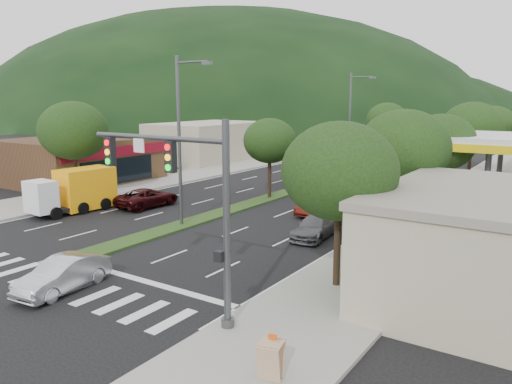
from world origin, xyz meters
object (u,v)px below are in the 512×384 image
Objects in this scene: suv_maroon at (148,198)px; car_queue_a at (330,190)px; box_truck at (77,192)px; sedan_silver at (63,275)px; tree_r_e at (492,126)px; car_queue_b at (315,227)px; a_frame_sign at (271,357)px; tree_r_c at (441,143)px; tree_r_b at (404,148)px; tree_med_far at (387,120)px; tree_r_a at (340,171)px; motorhome at (430,160)px; streetlight_mid at (352,119)px; car_queue_e at (345,181)px; car_queue_d at (404,177)px; traffic_signal at (188,189)px; streetlight_near at (182,134)px; tree_med_near at (270,141)px; car_queue_c at (317,205)px; tree_r_d at (472,128)px; tree_l_a at (73,131)px.

car_queue_a reaches higher than suv_maroon.
suv_maroon is 4.75m from box_truck.
box_truck is (-2.94, -3.66, 0.70)m from suv_maroon.
sedan_silver is 0.69× the size of box_truck.
tree_r_e reaches higher than car_queue_b.
a_frame_sign reaches higher than car_queue_b.
box_truck is (-20.57, -12.95, -3.38)m from tree_r_c.
tree_r_b reaches higher than tree_r_c.
tree_r_c is 0.93× the size of tree_med_far.
a_frame_sign is (1.46, -7.38, -4.03)m from tree_r_a.
motorhome is (-4.61, 15.68, -3.07)m from tree_r_c.
car_queue_e is (2.91, -7.78, -4.98)m from streetlight_mid.
tree_r_e is 11.95m from car_queue_d.
traffic_signal is 46.43m from tree_med_far.
tree_med_far is at bearing -96.94° from suv_maroon.
streetlight_near is 18.16m from car_queue_e.
tree_med_near reaches higher than car_queue_d.
car_queue_c is at bearing -71.36° from car_queue_e.
car_queue_d is at bearing -119.42° from box_truck.
tree_r_b reaches higher than car_queue_a.
car_queue_a is (-4.96, 21.76, -3.90)m from traffic_signal.
car_queue_a is (4.07, 2.22, -3.68)m from tree_med_near.
tree_r_c is 24.43m from sedan_silver.
tree_r_d reaches higher than car_queue_b.
tree_r_c is 12.17m from tree_med_near.
tree_med_far reaches higher than tree_r_e.
tree_l_a is 26.28m from streetlight_mid.
tree_med_far is 29.61m from car_queue_c.
car_queue_a is at bearing 102.85° from traffic_signal.
tree_r_b is at bearing -60.68° from streetlight_mid.
sedan_silver is (15.47, -12.34, -4.51)m from tree_l_a.
traffic_signal is 1.48× the size of car_queue_d.
car_queue_c is (11.08, 4.51, -0.03)m from suv_maroon.
tree_r_a is 25.23m from tree_l_a.
tree_r_a is 18.44m from tree_med_near.
car_queue_d is (3.61, 32.56, -0.02)m from sedan_silver.
tree_r_c is at bearing -24.93° from car_queue_e.
suv_maroon is (-17.63, -9.29, -4.08)m from tree_r_c.
tree_r_e is at bearing -118.39° from suv_maroon.
car_queue_c is 2.66× the size of a_frame_sign.
tree_r_e is at bearing 76.84° from car_queue_b.
tree_r_b is at bearing -74.98° from motorhome.
streetlight_near is at bearing 132.77° from traffic_signal.
car_queue_e is at bearing 44.27° from tree_l_a.
streetlight_near reaches higher than tree_med_far.
box_truck is at bearing 153.99° from traffic_signal.
tree_med_far is (-12.00, 14.00, -0.17)m from tree_r_d.
tree_med_near is 1.57× the size of car_queue_c.
box_truck is at bearing 53.95° from suv_maroon.
box_truck reaches higher than car_queue_e.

